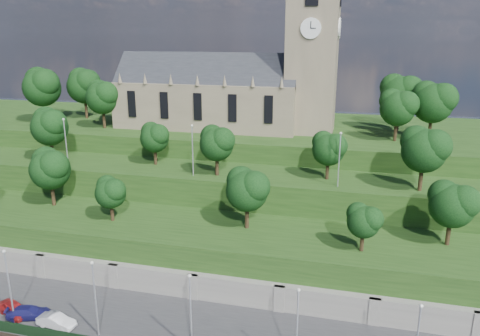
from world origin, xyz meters
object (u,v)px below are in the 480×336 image
(car_left, at_px, (14,309))
(car_right, at_px, (29,312))
(car_middle, at_px, (56,321))
(church, at_px, (235,85))

(car_left, bearing_deg, car_right, -71.50)
(car_middle, bearing_deg, car_left, 87.69)
(church, xyz_separation_m, car_middle, (-7.73, -43.37, -19.83))
(church, xyz_separation_m, car_right, (-11.57, -42.70, -19.86))
(car_middle, distance_m, car_right, 3.90)
(church, bearing_deg, car_left, -107.58)
(church, bearing_deg, car_middle, -100.10)
(church, height_order, car_middle, church)
(car_left, height_order, car_middle, car_left)
(church, relative_size, car_right, 8.47)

